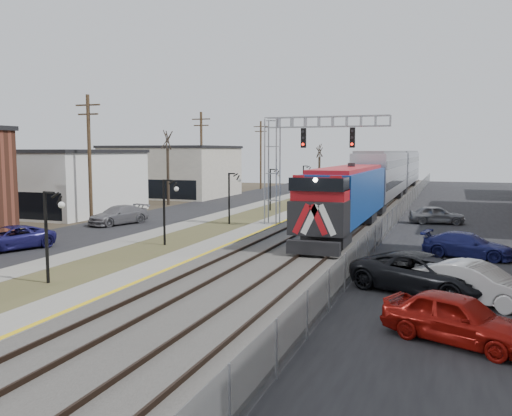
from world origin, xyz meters
The scene contains 23 objects.
street_west centered at (-11.50, 35.00, 0.02)m, with size 7.00×120.00×0.04m, color black.
sidewalk centered at (-7.00, 35.00, 0.04)m, with size 2.00×120.00×0.08m, color gray.
grass_median centered at (-4.00, 35.00, 0.03)m, with size 4.00×120.00×0.06m, color #4B4D29.
platform centered at (-1.00, 35.00, 0.12)m, with size 2.00×120.00×0.24m, color gray.
ballast_bed centered at (4.00, 35.00, 0.10)m, with size 8.00×120.00×0.20m, color #595651.
parking_lot centered at (16.00, 35.00, 0.02)m, with size 16.00×120.00×0.04m, color black.
platform_edge centered at (-0.12, 35.00, 0.24)m, with size 0.24×120.00×0.01m, color gold.
track_near centered at (2.00, 35.00, 0.28)m, with size 1.58×120.00×0.15m.
track_far centered at (5.50, 35.00, 0.28)m, with size 1.58×120.00×0.15m.
train centered at (5.50, 49.53, 2.88)m, with size 3.00×63.05×5.33m.
signal_gantry centered at (1.22, 27.99, 5.59)m, with size 9.00×1.07×8.15m.
lampposts centered at (-4.00, 18.29, 2.00)m, with size 0.14×62.14×4.00m.
utility_poles centered at (-14.50, 25.00, 5.00)m, with size 0.28×80.28×10.00m.
fence centered at (8.20, 35.00, 0.80)m, with size 0.04×120.00×1.60m, color gray.
buildings_west centered at (-21.00, 24.21, 3.01)m, with size 14.00×67.00×7.00m.
bare_trees centered at (-12.66, 38.91, 2.70)m, with size 12.30×42.30×5.95m.
car_lot_a centered at (12.42, 6.31, 0.75)m, with size 1.77×4.40×1.50m, color maroon.
car_lot_b centered at (13.10, 11.00, 0.76)m, with size 1.60×4.59×1.51m, color silver.
car_lot_c centered at (11.17, 11.88, 0.79)m, with size 2.62×5.68×1.58m, color black.
car_lot_d centered at (13.02, 20.16, 0.67)m, with size 1.88×4.62×1.34m, color navy.
car_lot_e centered at (11.08, 33.72, 0.71)m, with size 1.68×4.18×1.42m, color slate.
car_street_a centered at (-11.55, 13.58, 0.68)m, with size 2.26×4.91×1.36m, color navy.
car_street_b centered at (-12.01, 25.00, 0.72)m, with size 2.02×4.97×1.44m, color slate.
Camera 1 is at (12.14, -10.31, 5.70)m, focal length 38.00 mm.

